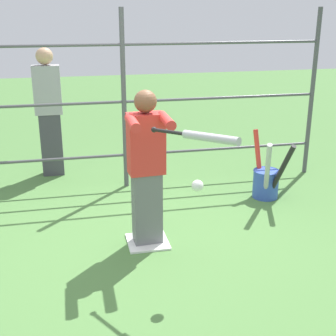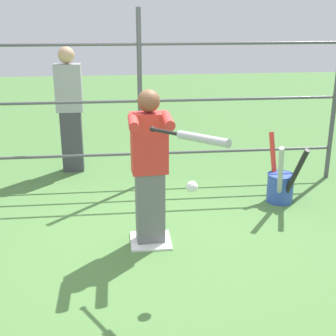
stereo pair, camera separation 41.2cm
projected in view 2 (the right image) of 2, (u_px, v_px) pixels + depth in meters
name	position (u px, v px, depth m)	size (l,w,h in m)	color
ground_plane	(151.00, 242.00, 4.68)	(24.00, 24.00, 0.00)	#4C7A3D
home_plate	(151.00, 241.00, 4.68)	(0.40, 0.40, 0.02)	white
fence_backstop	(140.00, 101.00, 5.82)	(5.15, 0.06, 2.22)	#4C4C51
batter	(150.00, 164.00, 4.40)	(0.39, 0.53, 1.53)	slate
baseball_bat_swinging	(196.00, 137.00, 3.50)	(0.53, 0.75, 0.12)	black
softball_in_flight	(192.00, 187.00, 3.71)	(0.10, 0.10, 0.10)	white
bat_bucket	(281.00, 184.00, 5.56)	(0.37, 0.69, 0.81)	#3351B2
bystander_behind_fence	(70.00, 108.00, 6.42)	(0.36, 0.22, 1.73)	#3F3F47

